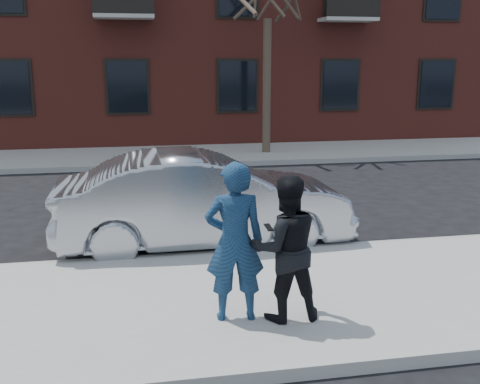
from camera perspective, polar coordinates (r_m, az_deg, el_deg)
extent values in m
plane|color=black|center=(7.44, -12.33, -11.60)|extent=(100.00, 100.00, 0.00)
cube|color=#97958F|center=(7.18, -12.41, -11.89)|extent=(50.00, 3.50, 0.15)
cube|color=#999691|center=(8.85, -12.09, -6.97)|extent=(50.00, 0.10, 0.15)
cube|color=#97958F|center=(18.27, -11.43, 3.50)|extent=(50.00, 3.50, 0.15)
cube|color=#999691|center=(16.49, -11.49, 2.46)|extent=(50.00, 0.10, 0.15)
cube|color=black|center=(20.04, -0.25, 10.72)|extent=(1.30, 0.06, 1.70)
cube|color=black|center=(22.67, 19.34, 10.28)|extent=(1.30, 0.06, 1.70)
cylinder|color=#3B2F23|center=(18.26, 2.74, 10.61)|extent=(0.26, 0.26, 4.20)
imported|color=#999BA3|center=(9.41, -3.72, -0.84)|extent=(4.90, 1.79, 1.61)
imported|color=navy|center=(6.38, -0.56, -5.10)|extent=(0.71, 0.49, 1.86)
cube|color=black|center=(6.50, -1.20, -1.99)|extent=(0.08, 0.13, 0.08)
imported|color=black|center=(6.44, 4.62, -5.72)|extent=(0.85, 0.67, 1.70)
cube|color=black|center=(6.50, 2.93, -3.60)|extent=(0.10, 0.15, 0.06)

